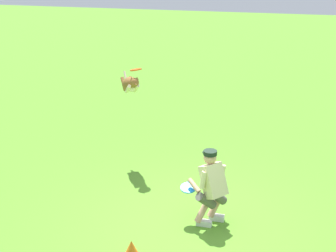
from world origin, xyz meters
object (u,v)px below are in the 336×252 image
person (212,186)px  training_cone (132,249)px  frisbee_held (188,188)px  dog (130,84)px  frisbee_flying (136,70)px

person → training_cone: bearing=91.0°
person → frisbee_held: person is taller
dog → training_cone: bearing=-13.6°
person → frisbee_flying: bearing=-5.5°
dog → frisbee_held: 2.82m
frisbee_flying → frisbee_held: 2.76m
dog → frisbee_held: bearing=7.9°
frisbee_flying → training_cone: 3.73m
frisbee_held → training_cone: 1.45m
person → training_cone: size_ratio=4.35×
person → frisbee_held: size_ratio=4.85×
dog → frisbee_held: size_ratio=3.55×
frisbee_held → person: bearing=-179.9°
frisbee_held → training_cone: frisbee_held is taller
person → frisbee_held: bearing=38.4°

